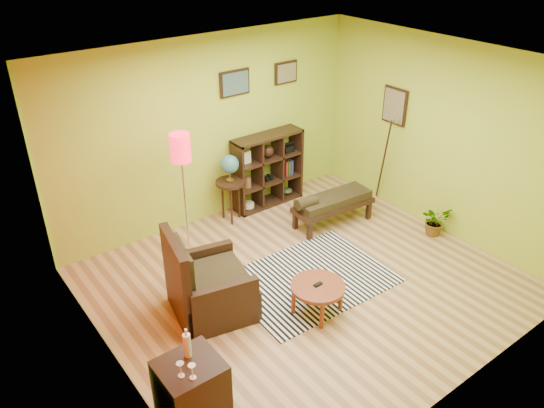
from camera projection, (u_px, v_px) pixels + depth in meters
ground at (306, 282)px, 6.89m from camera, size 5.00×5.00×0.00m
room_shell at (303, 157)px, 5.98m from camera, size 5.04×4.54×2.82m
zebra_rug at (310, 279)px, 6.95m from camera, size 2.09×1.57×0.01m
coffee_table at (318, 289)px, 6.23m from camera, size 0.64×0.64×0.42m
armchair at (207, 289)px, 6.24m from camera, size 1.07×1.06×1.10m
side_cabinet at (192, 391)px, 4.90m from camera, size 0.57×0.52×0.99m
floor_lamp at (181, 159)px, 6.73m from camera, size 0.27×0.27×1.81m
globe_table at (230, 172)px, 7.90m from camera, size 0.45×0.45×1.09m
cube_shelf at (268, 170)px, 8.50m from camera, size 1.20×0.35×1.20m
bench at (331, 202)px, 8.00m from camera, size 1.33×0.56×0.60m
potted_plant at (434, 224)px, 7.85m from camera, size 0.48×0.52×0.35m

